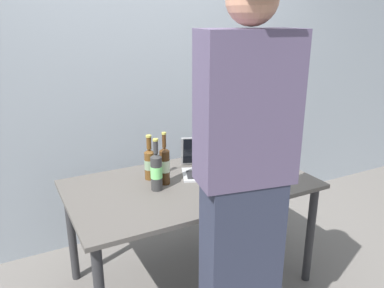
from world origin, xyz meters
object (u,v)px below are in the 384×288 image
person_figure (244,184)px  coffee_mug (246,151)px  beer_bottle_green (165,165)px  beer_bottle_brown (157,171)px  laptop (207,165)px  beer_bottle_amber (150,162)px

person_figure → coffee_mug: bearing=53.7°
beer_bottle_green → coffee_mug: size_ratio=2.77×
beer_bottle_brown → beer_bottle_green: bearing=38.7°
laptop → beer_bottle_green: bearing=-171.3°
beer_bottle_green → beer_bottle_amber: bearing=115.4°
laptop → beer_bottle_green: beer_bottle_green is taller
beer_bottle_amber → coffee_mug: size_ratio=2.43×
coffee_mug → beer_bottle_brown: bearing=-165.8°
beer_bottle_amber → person_figure: bearing=-80.7°
beer_bottle_green → beer_bottle_brown: bearing=-141.3°
laptop → beer_bottle_green: (-0.32, -0.05, 0.07)m
beer_bottle_amber → person_figure: 0.85m
person_figure → beer_bottle_amber: bearing=99.3°
beer_bottle_green → coffee_mug: (0.70, 0.13, -0.07)m
coffee_mug → beer_bottle_amber: bearing=-178.4°
beer_bottle_brown → person_figure: 0.68m
person_figure → laptop: bearing=72.4°
laptop → beer_bottle_brown: (-0.40, -0.11, 0.07)m
beer_bottle_brown → person_figure: size_ratio=0.17×
beer_bottle_brown → person_figure: bearing=-76.3°
person_figure → beer_bottle_green: bearing=96.4°
beer_bottle_amber → beer_bottle_brown: beer_bottle_brown is taller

